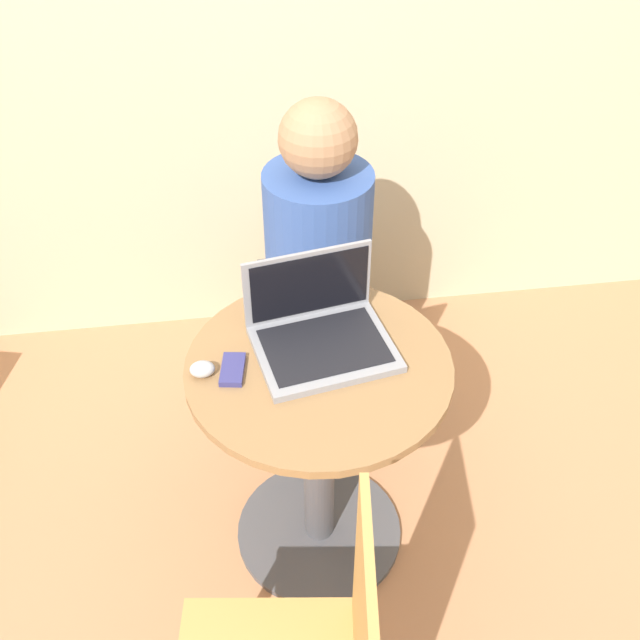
# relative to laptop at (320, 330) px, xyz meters

# --- Properties ---
(ground_plane) EXTENTS (12.00, 12.00, 0.00)m
(ground_plane) POSITION_rel_laptop_xyz_m (-0.01, -0.08, -0.78)
(ground_plane) COLOR tan
(round_table) EXTENTS (0.67, 0.67, 0.74)m
(round_table) POSITION_rel_laptop_xyz_m (-0.01, -0.08, -0.31)
(round_table) COLOR #4C4C51
(round_table) RESTS_ON ground_plane
(laptop) EXTENTS (0.38, 0.33, 0.22)m
(laptop) POSITION_rel_laptop_xyz_m (0.00, 0.00, 0.00)
(laptop) COLOR gray
(laptop) RESTS_ON round_table
(cell_phone) EXTENTS (0.07, 0.12, 0.02)m
(cell_phone) POSITION_rel_laptop_xyz_m (-0.23, -0.07, -0.03)
(cell_phone) COLOR navy
(cell_phone) RESTS_ON round_table
(computer_mouse) EXTENTS (0.06, 0.05, 0.04)m
(computer_mouse) POSITION_rel_laptop_xyz_m (-0.30, -0.08, -0.02)
(computer_mouse) COLOR #B2B2B7
(computer_mouse) RESTS_ON round_table
(person_seated) EXTENTS (0.34, 0.51, 1.19)m
(person_seated) POSITION_rel_laptop_xyz_m (0.05, 0.51, -0.27)
(person_seated) COLOR #4C4742
(person_seated) RESTS_ON ground_plane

